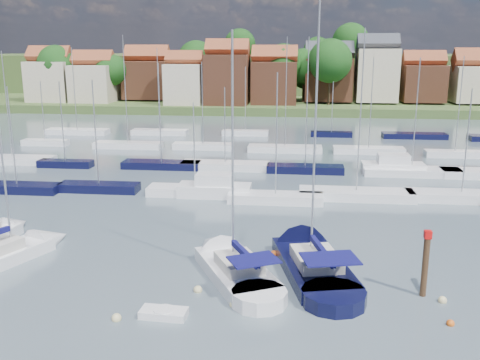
# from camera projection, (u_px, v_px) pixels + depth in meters

# --- Properties ---
(ground) EXTENTS (260.00, 260.00, 0.00)m
(ground) POSITION_uv_depth(u_px,v_px,m) (278.00, 157.00, 70.48)
(ground) COLOR #44545D
(ground) RESTS_ON ground
(sailboat_left) EXTENTS (5.99, 9.82, 13.12)m
(sailboat_left) POSITION_uv_depth(u_px,v_px,m) (19.00, 251.00, 36.83)
(sailboat_left) COLOR white
(sailboat_left) RESTS_ON ground
(sailboat_centre) EXTENTS (8.26, 12.19, 16.34)m
(sailboat_centre) POSITION_uv_depth(u_px,v_px,m) (228.00, 264.00, 34.72)
(sailboat_centre) COLOR white
(sailboat_centre) RESTS_ON ground
(sailboat_navy) EXTENTS (6.86, 14.42, 19.20)m
(sailboat_navy) POSITION_uv_depth(u_px,v_px,m) (305.00, 256.00, 36.06)
(sailboat_navy) COLOR black
(sailboat_navy) RESTS_ON ground
(tender) EXTENTS (2.56, 1.30, 0.54)m
(tender) POSITION_uv_depth(u_px,v_px,m) (164.00, 313.00, 28.51)
(tender) COLOR white
(tender) RESTS_ON ground
(timber_piling) EXTENTS (0.40, 0.40, 6.23)m
(timber_piling) POSITION_uv_depth(u_px,v_px,m) (424.00, 280.00, 30.76)
(timber_piling) COLOR #4C331E
(timber_piling) RESTS_ON ground
(buoy_b) EXTENTS (0.53, 0.53, 0.53)m
(buoy_b) POSITION_uv_depth(u_px,v_px,m) (117.00, 320.00, 28.22)
(buoy_b) COLOR beige
(buoy_b) RESTS_ON ground
(buoy_c) EXTENTS (0.52, 0.52, 0.52)m
(buoy_c) POSITION_uv_depth(u_px,v_px,m) (198.00, 291.00, 31.52)
(buoy_c) COLOR beige
(buoy_c) RESTS_ON ground
(buoy_d) EXTENTS (0.52, 0.52, 0.52)m
(buoy_d) POSITION_uv_depth(u_px,v_px,m) (234.00, 306.00, 29.75)
(buoy_d) COLOR beige
(buoy_d) RESTS_ON ground
(buoy_e) EXTENTS (0.48, 0.48, 0.48)m
(buoy_e) POSITION_uv_depth(u_px,v_px,m) (274.00, 255.00, 37.05)
(buoy_e) COLOR #D85914
(buoy_e) RESTS_ON ground
(buoy_f) EXTENTS (0.50, 0.50, 0.50)m
(buoy_f) POSITION_uv_depth(u_px,v_px,m) (442.00, 302.00, 30.21)
(buoy_f) COLOR beige
(buoy_f) RESTS_ON ground
(buoy_g) EXTENTS (0.42, 0.42, 0.42)m
(buoy_g) POSITION_uv_depth(u_px,v_px,m) (450.00, 325.00, 27.69)
(buoy_g) COLOR #D85914
(buoy_g) RESTS_ON ground
(marina_field) EXTENTS (79.62, 41.41, 15.93)m
(marina_field) POSITION_uv_depth(u_px,v_px,m) (292.00, 162.00, 65.49)
(marina_field) COLOR white
(marina_field) RESTS_ON ground
(far_shore_town) EXTENTS (212.46, 90.00, 22.27)m
(far_shore_town) POSITION_uv_depth(u_px,v_px,m) (299.00, 81.00, 158.55)
(far_shore_town) COLOR #3F562B
(far_shore_town) RESTS_ON ground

